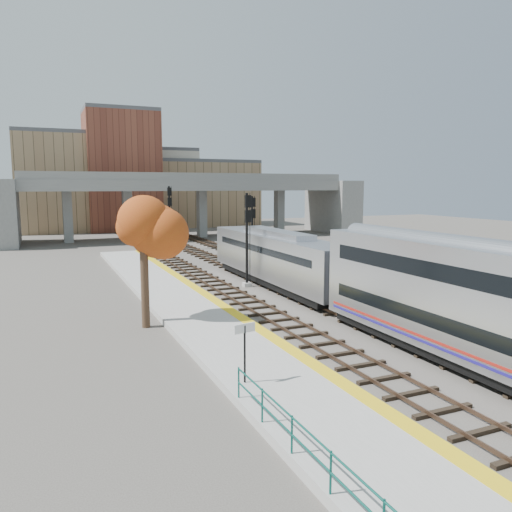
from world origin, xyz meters
name	(u,v)px	position (x,y,z in m)	size (l,w,h in m)	color
ground	(307,306)	(0.00, 0.00, 0.00)	(160.00, 160.00, 0.00)	#47423D
platform	(198,315)	(-7.25, 0.00, 0.17)	(4.50, 60.00, 0.35)	#9E9E99
yellow_strip	(229,309)	(-5.35, 0.00, 0.35)	(0.70, 60.00, 0.01)	yellow
tracks	(246,273)	(0.93, 12.50, 0.08)	(10.70, 95.00, 0.25)	black
overpass	(188,199)	(4.92, 45.00, 5.81)	(54.00, 12.00, 9.50)	slate
buildings_far	(137,185)	(1.26, 66.57, 7.88)	(43.00, 21.00, 20.60)	#967B57
parking_lot	(295,247)	(14.00, 28.00, 0.02)	(14.00, 18.00, 0.04)	black
locomotive	(276,257)	(1.00, 6.62, 2.28)	(3.02, 19.05, 4.10)	#A8AAB2
signal_mast_near	(247,241)	(-1.10, 7.36, 3.57)	(0.60, 0.64, 7.15)	#9E9E99
signal_mast_mid	(252,233)	(3.00, 15.99, 3.28)	(0.60, 0.64, 6.73)	#9E9E99
signal_mast_far	(170,217)	(-1.10, 31.87, 3.91)	(0.60, 0.64, 7.67)	#9E9E99
station_sign	(245,340)	(-8.69, -10.82, 1.98)	(0.89, 0.21, 2.27)	black
tree	(143,233)	(-10.42, -0.69, 5.17)	(3.60, 3.60, 6.97)	#382619
car_a	(281,248)	(10.08, 24.12, 0.59)	(1.30, 3.22, 1.10)	#99999E
car_b	(302,242)	(14.57, 27.45, 0.65)	(1.28, 3.68, 1.21)	#99999E
car_c	(300,238)	(16.89, 32.07, 0.66)	(1.72, 4.24, 1.23)	#99999E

